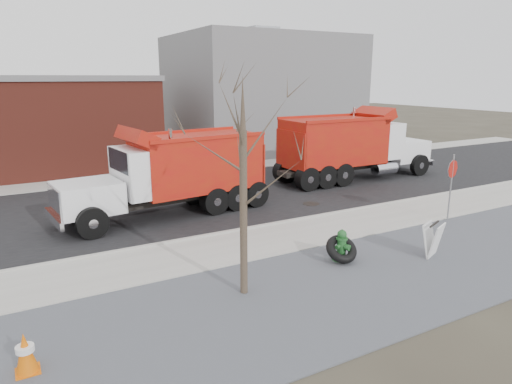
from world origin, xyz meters
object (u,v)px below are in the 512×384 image
fire_hydrant (342,247)px  dump_truck_red_b (174,170)px  dump_truck_red_a (352,144)px  stop_sign (452,176)px  truck_tire (341,249)px  sandwich_board (433,240)px

fire_hydrant → dump_truck_red_b: size_ratio=0.12×
dump_truck_red_a → stop_sign: bearing=-101.8°
truck_tire → dump_truck_red_a: bearing=48.3°
truck_tire → stop_sign: 6.19m
truck_tire → dump_truck_red_b: size_ratio=0.13×
dump_truck_red_a → dump_truck_red_b: bearing=-171.2°
stop_sign → dump_truck_red_b: size_ratio=0.31×
truck_tire → dump_truck_red_b: bearing=110.1°
stop_sign → dump_truck_red_a: (1.54, 7.25, 0.12)m
dump_truck_red_a → dump_truck_red_b: (-9.99, -1.51, -0.11)m
truck_tire → dump_truck_red_b: 7.45m
stop_sign → dump_truck_red_a: 7.41m
fire_hydrant → sandwich_board: bearing=-41.3°
truck_tire → dump_truck_red_a: size_ratio=0.11×
stop_sign → truck_tire: bearing=-159.1°
dump_truck_red_a → dump_truck_red_b: 10.10m
truck_tire → sandwich_board: 2.78m
stop_sign → sandwich_board: stop_sign is taller
truck_tire → stop_sign: bearing=10.9°
stop_sign → dump_truck_red_b: bearing=155.9°
stop_sign → dump_truck_red_b: dump_truck_red_b is taller
stop_sign → sandwich_board: 4.13m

